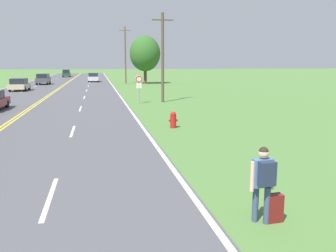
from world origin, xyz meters
The scene contains 11 objects.
hitchhiker_person centered at (8.29, 5.13, 1.01)m, with size 0.56×0.41×1.65m.
suitcase centered at (8.57, 5.13, 0.30)m, with size 0.39×0.21×0.66m.
fire_hydrant centered at (8.81, 16.49, 0.44)m, with size 0.48×0.32×0.86m.
traffic_sign centered at (8.41, 28.21, 1.76)m, with size 0.60×0.10×2.35m.
utility_pole_midground centered at (10.53, 28.84, 3.90)m, with size 1.80×0.24×7.49m.
utility_pole_far centered at (9.70, 58.06, 4.73)m, with size 1.80×0.24×9.15m.
tree_behind_sign centered at (12.79, 56.78, 4.85)m, with size 4.95×4.95×7.71m.
car_champagne_sedan_mid_near centered at (-4.31, 44.78, 0.77)m, with size 1.97×4.29×1.51m.
car_dark_grey_hatchback_mid_far centered at (-3.33, 57.90, 0.89)m, with size 1.90×4.01×1.68m.
car_silver_van_receding centered at (4.43, 64.35, 0.84)m, with size 1.97×4.13×1.59m.
car_dark_green_suv_distant centered at (-2.19, 88.71, 0.93)m, with size 1.94×4.07×1.79m.
Camera 1 is at (4.96, -1.41, 3.35)m, focal length 38.00 mm.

